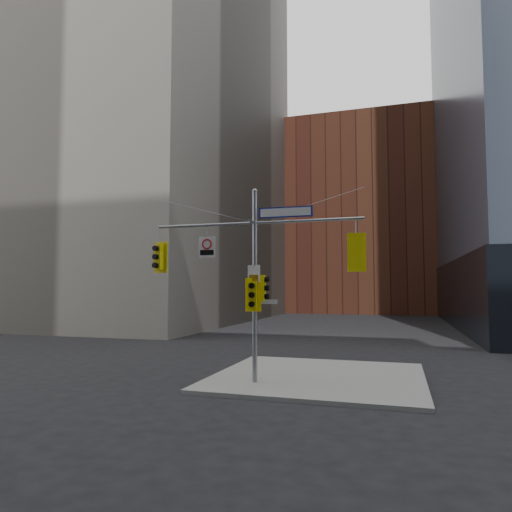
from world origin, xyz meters
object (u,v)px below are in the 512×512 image
Objects in this scene: regulatory_sign_arm at (207,246)px; signal_assembly at (255,265)px; traffic_light_west_arm at (159,257)px; traffic_light_pole_side at (263,288)px; traffic_light_pole_front at (253,295)px; street_sign_blade at (285,212)px; traffic_light_east_arm at (356,253)px.

signal_assembly is at bearing -3.64° from regulatory_sign_arm.
signal_assembly is at bearing 10.32° from traffic_light_west_arm.
traffic_light_pole_side is 0.78× the size of traffic_light_pole_front.
street_sign_blade reaches higher than traffic_light_pole_side.
signal_assembly reaches higher than regulatory_sign_arm.
traffic_light_pole_side is 2.91m from street_sign_blade.
traffic_light_pole_front is 0.61× the size of street_sign_blade.
street_sign_blade is at bearing -9.90° from traffic_light_east_arm.
traffic_light_east_arm is 0.67× the size of street_sign_blade.
street_sign_blade is (0.86, -0.00, 2.78)m from traffic_light_pole_side.
street_sign_blade is 2.47× the size of regulatory_sign_arm.
signal_assembly is at bearing 81.92° from traffic_light_pole_front.
traffic_light_pole_side is at bearing 10.43° from traffic_light_west_arm.
traffic_light_pole_front is at bearing -11.56° from regulatory_sign_arm.
traffic_light_west_arm is at bearing 179.82° from signal_assembly.
street_sign_blade is 3.32m from regulatory_sign_arm.
signal_assembly reaches higher than traffic_light_west_arm.
regulatory_sign_arm is at bearing -179.40° from signal_assembly.
signal_assembly is 0.90m from traffic_light_pole_side.
street_sign_blade is (1.18, 0.27, 3.03)m from traffic_light_pole_front.
signal_assembly is at bearing -9.82° from traffic_light_east_arm.
traffic_light_pole_front is at bearing -168.04° from street_sign_blade.
traffic_light_west_arm is at bearing 89.51° from traffic_light_pole_side.
traffic_light_west_arm is (-4.02, 0.01, 0.38)m from signal_assembly.
traffic_light_west_arm is 4.29m from traffic_light_pole_front.
traffic_light_pole_side is 1.17× the size of regulatory_sign_arm.
traffic_light_east_arm is 4.00m from traffic_light_pole_front.
street_sign_blade is at bearing -90.67° from traffic_light_pole_side.
traffic_light_west_arm is at bearing 174.85° from regulatory_sign_arm.
regulatory_sign_arm is at bearing 9.60° from traffic_light_west_arm.
traffic_light_east_arm is at bearing -4.03° from regulatory_sign_arm.
regulatory_sign_arm is (-3.10, -0.02, -1.17)m from street_sign_blade.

